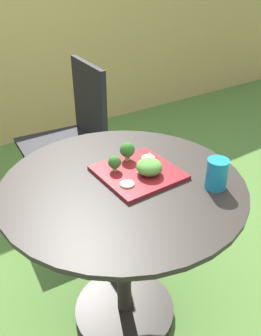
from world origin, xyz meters
name	(u,v)px	position (x,y,z in m)	size (l,w,h in m)	color
ground_plane	(125,312)	(0.00, 0.00, 0.00)	(12.00, 12.00, 0.00)	#4C7533
patio_table	(124,239)	(0.00, 0.00, 0.44)	(0.86, 0.86, 0.71)	#28231E
patio_chair	(74,129)	(0.23, 0.87, 0.53)	(0.48, 0.48, 0.90)	black
salad_plate	(138,172)	(0.07, 0.01, 0.71)	(0.27, 0.27, 0.01)	maroon
drinking_glass	(216,175)	(0.24, -0.21, 0.75)	(0.07, 0.07, 0.10)	teal
fork	(144,165)	(0.11, 0.03, 0.72)	(0.13, 0.11, 0.00)	silver
lettuce_mound	(149,167)	(0.09, -0.03, 0.75)	(0.09, 0.09, 0.05)	#519338
broccoli_floret_0	(127,150)	(0.09, 0.10, 0.76)	(0.06, 0.06, 0.07)	#99B770
broccoli_floret_1	(115,162)	(0.01, 0.06, 0.75)	(0.05, 0.05, 0.06)	#99B770
cucumber_slice_0	(148,158)	(0.15, 0.06, 0.73)	(0.05, 0.05, 0.01)	#8EB766
cucumber_slice_1	(127,184)	(-0.01, -0.04, 0.72)	(0.05, 0.05, 0.01)	#8EB766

